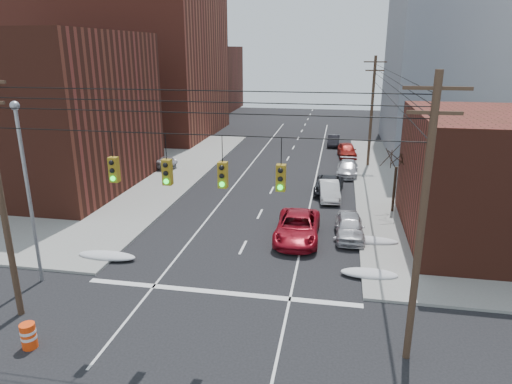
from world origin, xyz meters
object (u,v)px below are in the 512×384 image
at_px(parked_car_e, 347,150).
at_px(lot_car_d, 81,164).
at_px(red_pickup, 297,227).
at_px(parked_car_d, 347,168).
at_px(parked_car_f, 334,141).
at_px(parked_car_b, 329,191).
at_px(parked_car_c, 329,185).
at_px(parked_car_a, 349,226).
at_px(lot_car_b, 153,160).
at_px(lot_car_c, 69,172).
at_px(lot_car_a, 89,178).
at_px(construction_barrel, 29,335).

distance_m(parked_car_e, lot_car_d, 28.08).
height_order(red_pickup, parked_car_d, red_pickup).
bearing_deg(parked_car_f, lot_car_d, -143.91).
relative_size(parked_car_d, parked_car_e, 1.03).
bearing_deg(parked_car_d, red_pickup, -98.91).
height_order(parked_car_b, parked_car_c, parked_car_b).
distance_m(red_pickup, parked_car_a, 3.37).
distance_m(parked_car_d, lot_car_b, 19.40).
relative_size(parked_car_b, parked_car_f, 1.08).
xyz_separation_m(parked_car_e, lot_car_d, (-25.75, -11.22, 0.03)).
distance_m(parked_car_a, parked_car_f, 29.22).
bearing_deg(lot_car_d, lot_car_c, -152.32).
distance_m(parked_car_e, lot_car_a, 27.35).
height_order(parked_car_f, construction_barrel, parked_car_f).
relative_size(parked_car_e, lot_car_a, 1.10).
bearing_deg(lot_car_a, parked_car_e, -35.13).
bearing_deg(parked_car_e, parked_car_c, -102.25).
xyz_separation_m(red_pickup, lot_car_a, (-19.09, 8.18, 0.03)).
distance_m(red_pickup, parked_car_f, 30.06).
relative_size(parked_car_d, lot_car_d, 1.21).
bearing_deg(lot_car_b, parked_car_e, -52.39).
height_order(parked_car_b, lot_car_a, lot_car_a).
distance_m(red_pickup, construction_barrel, 16.22).
relative_size(parked_car_c, lot_car_a, 1.16).
bearing_deg(parked_car_f, parked_car_d, -82.92).
bearing_deg(construction_barrel, parked_car_c, 64.12).
distance_m(lot_car_a, lot_car_c, 2.90).
bearing_deg(lot_car_b, lot_car_c, 150.29).
height_order(parked_car_f, lot_car_b, lot_car_b).
bearing_deg(lot_car_d, parked_car_d, -68.09).
relative_size(parked_car_e, lot_car_c, 0.86).
bearing_deg(construction_barrel, lot_car_a, 114.01).
xyz_separation_m(red_pickup, lot_car_c, (-21.71, 9.43, 0.12)).
distance_m(parked_car_d, parked_car_e, 7.79).
relative_size(red_pickup, lot_car_b, 1.12).
relative_size(red_pickup, construction_barrel, 5.43).
relative_size(parked_car_b, lot_car_d, 1.11).
height_order(parked_car_d, parked_car_f, parked_car_d).
distance_m(parked_car_a, construction_barrel, 18.95).
bearing_deg(parked_car_a, lot_car_b, 140.78).
xyz_separation_m(parked_car_b, lot_car_b, (-17.88, 6.79, 0.16)).
bearing_deg(parked_car_f, construction_barrel, -104.22).
distance_m(lot_car_c, construction_barrel, 25.50).
bearing_deg(lot_car_c, lot_car_d, -7.46).
height_order(parked_car_a, lot_car_d, parked_car_a).
bearing_deg(lot_car_a, parked_car_b, -69.31).
bearing_deg(lot_car_a, parked_car_c, -64.63).
xyz_separation_m(lot_car_c, lot_car_d, (-0.78, 3.30, -0.12)).
distance_m(parked_car_b, parked_car_e, 15.47).
xyz_separation_m(parked_car_f, lot_car_b, (-17.78, -14.68, 0.21)).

